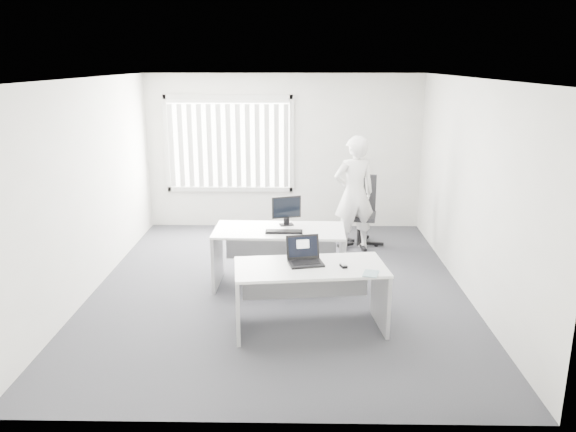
{
  "coord_description": "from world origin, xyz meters",
  "views": [
    {
      "loc": [
        0.25,
        -7.17,
        3.01
      ],
      "look_at": [
        0.12,
        0.15,
        0.98
      ],
      "focal_mm": 35.0,
      "sensor_mm": 36.0,
      "label": 1
    }
  ],
  "objects_px": {
    "office_chair": "(360,224)",
    "monitor": "(286,211)",
    "desk_near": "(310,284)",
    "desk_far": "(279,245)",
    "laptop": "(306,252)",
    "person": "(354,194)"
  },
  "relations": [
    {
      "from": "desk_near",
      "to": "monitor",
      "type": "relative_size",
      "value": 4.36
    },
    {
      "from": "office_chair",
      "to": "laptop",
      "type": "height_order",
      "value": "office_chair"
    },
    {
      "from": "office_chair",
      "to": "monitor",
      "type": "relative_size",
      "value": 2.87
    },
    {
      "from": "desk_far",
      "to": "office_chair",
      "type": "xyz_separation_m",
      "value": [
        1.3,
        1.8,
        -0.22
      ]
    },
    {
      "from": "desk_near",
      "to": "laptop",
      "type": "distance_m",
      "value": 0.37
    },
    {
      "from": "desk_near",
      "to": "desk_far",
      "type": "bearing_deg",
      "value": 99.68
    },
    {
      "from": "laptop",
      "to": "monitor",
      "type": "distance_m",
      "value": 1.51
    },
    {
      "from": "desk_far",
      "to": "person",
      "type": "bearing_deg",
      "value": 54.6
    },
    {
      "from": "person",
      "to": "office_chair",
      "type": "bearing_deg",
      "value": -134.86
    },
    {
      "from": "office_chair",
      "to": "laptop",
      "type": "relative_size",
      "value": 3.05
    },
    {
      "from": "desk_near",
      "to": "laptop",
      "type": "bearing_deg",
      "value": 132.2
    },
    {
      "from": "person",
      "to": "monitor",
      "type": "xyz_separation_m",
      "value": [
        -1.07,
        -1.34,
        0.07
      ]
    },
    {
      "from": "desk_near",
      "to": "monitor",
      "type": "xyz_separation_m",
      "value": [
        -0.3,
        1.53,
        0.45
      ]
    },
    {
      "from": "office_chair",
      "to": "monitor",
      "type": "distance_m",
      "value": 2.1
    },
    {
      "from": "office_chair",
      "to": "monitor",
      "type": "xyz_separation_m",
      "value": [
        -1.2,
        -1.59,
        0.65
      ]
    },
    {
      "from": "monitor",
      "to": "person",
      "type": "bearing_deg",
      "value": 36.37
    },
    {
      "from": "monitor",
      "to": "laptop",
      "type": "bearing_deg",
      "value": -95.58
    },
    {
      "from": "office_chair",
      "to": "monitor",
      "type": "bearing_deg",
      "value": -117.38
    },
    {
      "from": "office_chair",
      "to": "laptop",
      "type": "bearing_deg",
      "value": -97.51
    },
    {
      "from": "desk_near",
      "to": "office_chair",
      "type": "height_order",
      "value": "office_chair"
    },
    {
      "from": "desk_near",
      "to": "person",
      "type": "bearing_deg",
      "value": 68.16
    },
    {
      "from": "desk_far",
      "to": "office_chair",
      "type": "bearing_deg",
      "value": 55.69
    }
  ]
}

